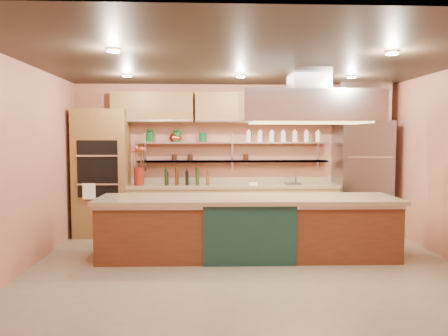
{
  "coord_description": "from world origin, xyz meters",
  "views": [
    {
      "loc": [
        -0.57,
        -5.84,
        1.8
      ],
      "look_at": [
        -0.27,
        1.0,
        1.32
      ],
      "focal_mm": 35.0,
      "sensor_mm": 36.0,
      "label": 1
    }
  ],
  "objects_px": {
    "island": "(247,227)",
    "green_canister": "(203,137)",
    "flower_vase": "(139,176)",
    "refrigerator": "(362,178)",
    "kitchen_scale": "(253,182)",
    "copper_kettle": "(174,138)"
  },
  "relations": [
    {
      "from": "island",
      "to": "green_canister",
      "type": "xyz_separation_m",
      "value": [
        -0.67,
        1.76,
        1.35
      ]
    },
    {
      "from": "island",
      "to": "flower_vase",
      "type": "relative_size",
      "value": 13.6
    },
    {
      "from": "refrigerator",
      "to": "green_canister",
      "type": "relative_size",
      "value": 12.16
    },
    {
      "from": "island",
      "to": "flower_vase",
      "type": "distance_m",
      "value": 2.48
    },
    {
      "from": "green_canister",
      "to": "flower_vase",
      "type": "bearing_deg",
      "value": -169.33
    },
    {
      "from": "refrigerator",
      "to": "flower_vase",
      "type": "height_order",
      "value": "refrigerator"
    },
    {
      "from": "refrigerator",
      "to": "kitchen_scale",
      "type": "bearing_deg",
      "value": 179.72
    },
    {
      "from": "flower_vase",
      "to": "copper_kettle",
      "type": "distance_m",
      "value": 0.97
    },
    {
      "from": "island",
      "to": "copper_kettle",
      "type": "bearing_deg",
      "value": 125.66
    },
    {
      "from": "kitchen_scale",
      "to": "refrigerator",
      "type": "bearing_deg",
      "value": -2.66
    },
    {
      "from": "refrigerator",
      "to": "island",
      "type": "bearing_deg",
      "value": -146.19
    },
    {
      "from": "copper_kettle",
      "to": "green_canister",
      "type": "bearing_deg",
      "value": 0.0
    },
    {
      "from": "refrigerator",
      "to": "island",
      "type": "height_order",
      "value": "refrigerator"
    },
    {
      "from": "flower_vase",
      "to": "island",
      "type": "bearing_deg",
      "value": -39.96
    },
    {
      "from": "copper_kettle",
      "to": "green_canister",
      "type": "relative_size",
      "value": 1.12
    },
    {
      "from": "island",
      "to": "kitchen_scale",
      "type": "bearing_deg",
      "value": 82.03
    },
    {
      "from": "flower_vase",
      "to": "green_canister",
      "type": "xyz_separation_m",
      "value": [
        1.17,
        0.22,
        0.71
      ]
    },
    {
      "from": "refrigerator",
      "to": "island",
      "type": "distance_m",
      "value": 2.82
    },
    {
      "from": "kitchen_scale",
      "to": "green_canister",
      "type": "relative_size",
      "value": 0.86
    },
    {
      "from": "green_canister",
      "to": "refrigerator",
      "type": "bearing_deg",
      "value": -4.44
    },
    {
      "from": "kitchen_scale",
      "to": "island",
      "type": "bearing_deg",
      "value": -101.57
    },
    {
      "from": "refrigerator",
      "to": "kitchen_scale",
      "type": "xyz_separation_m",
      "value": [
        -2.04,
        0.01,
        -0.08
      ]
    }
  ]
}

